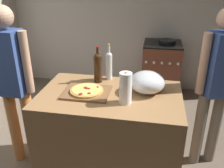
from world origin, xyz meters
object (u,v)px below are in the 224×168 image
at_px(wine_bottle_dark, 109,64).
at_px(stove, 161,70).
at_px(paper_towel_roll, 126,88).
at_px(mixing_bowl, 147,82).
at_px(wine_bottle_clear, 98,66).
at_px(person_in_red, 216,83).
at_px(pizza, 87,90).
at_px(person_in_stripes, 14,80).

xyz_separation_m(wine_bottle_dark, stove, (0.54, 1.46, -0.59)).
relative_size(paper_towel_roll, wine_bottle_dark, 0.74).
relative_size(mixing_bowl, paper_towel_roll, 1.17).
relative_size(mixing_bowl, wine_bottle_clear, 0.87).
height_order(paper_towel_roll, person_in_red, person_in_red).
bearing_deg(mixing_bowl, wine_bottle_dark, 149.46).
height_order(pizza, person_in_red, person_in_red).
height_order(wine_bottle_dark, person_in_stripes, person_in_stripes).
bearing_deg(stove, person_in_red, -71.95).
bearing_deg(wine_bottle_clear, pizza, -98.21).
distance_m(stove, person_in_stripes, 2.30).
xyz_separation_m(stove, person_in_red, (0.47, -1.44, 0.47)).
bearing_deg(wine_bottle_dark, mixing_bowl, -30.54).
distance_m(wine_bottle_dark, person_in_stripes, 0.91).
distance_m(mixing_bowl, stove, 1.77).
bearing_deg(mixing_bowl, stove, 84.59).
bearing_deg(mixing_bowl, pizza, -166.17).
xyz_separation_m(mixing_bowl, paper_towel_roll, (-0.16, -0.23, 0.04)).
height_order(mixing_bowl, paper_towel_roll, paper_towel_roll).
distance_m(wine_bottle_dark, stove, 1.66).
height_order(mixing_bowl, person_in_red, person_in_red).
xyz_separation_m(pizza, stove, (0.67, 1.81, -0.46)).
bearing_deg(person_in_stripes, stove, 51.80).
height_order(wine_bottle_dark, person_in_red, person_in_red).
distance_m(person_in_stripes, person_in_red, 1.89).
xyz_separation_m(mixing_bowl, person_in_red, (0.63, 0.24, -0.06)).
height_order(pizza, wine_bottle_clear, wine_bottle_clear).
xyz_separation_m(paper_towel_roll, person_in_stripes, (-1.07, 0.15, -0.08)).
xyz_separation_m(pizza, mixing_bowl, (0.51, 0.13, 0.06)).
distance_m(mixing_bowl, person_in_stripes, 1.24).
bearing_deg(pizza, stove, 69.64).
bearing_deg(paper_towel_roll, person_in_red, 30.92).
height_order(paper_towel_roll, wine_bottle_dark, wine_bottle_dark).
bearing_deg(wine_bottle_dark, person_in_red, 0.99).
bearing_deg(paper_towel_roll, wine_bottle_dark, 116.11).
bearing_deg(wine_bottle_dark, paper_towel_roll, -63.89).
height_order(paper_towel_roll, person_in_stripes, person_in_stripes).
xyz_separation_m(mixing_bowl, person_in_stripes, (-1.23, -0.08, -0.05)).
xyz_separation_m(mixing_bowl, wine_bottle_dark, (-0.38, 0.23, 0.06)).
bearing_deg(stove, paper_towel_roll, -99.48).
bearing_deg(stove, mixing_bowl, -95.41).
distance_m(pizza, person_in_red, 1.20).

